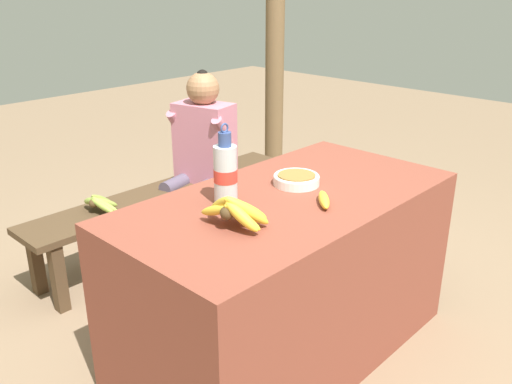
# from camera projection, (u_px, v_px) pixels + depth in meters

# --- Properties ---
(ground_plane) EXTENTS (12.00, 12.00, 0.00)m
(ground_plane) POSITION_uv_depth(u_px,v_px,m) (284.00, 348.00, 2.44)
(ground_plane) COLOR #846B51
(market_counter) EXTENTS (1.45, 0.75, 0.74)m
(market_counter) POSITION_uv_depth(u_px,v_px,m) (286.00, 276.00, 2.30)
(market_counter) COLOR brown
(market_counter) RESTS_ON ground_plane
(banana_bunch_ripe) EXTENTS (0.18, 0.28, 0.14)m
(banana_bunch_ripe) POSITION_uv_depth(u_px,v_px,m) (235.00, 210.00, 1.87)
(banana_bunch_ripe) COLOR #4C381E
(banana_bunch_ripe) RESTS_ON market_counter
(serving_bowl) EXTENTS (0.20, 0.20, 0.04)m
(serving_bowl) POSITION_uv_depth(u_px,v_px,m) (296.00, 179.00, 2.27)
(serving_bowl) COLOR white
(serving_bowl) RESTS_ON market_counter
(water_bottle) EXTENTS (0.09, 0.09, 0.32)m
(water_bottle) POSITION_uv_depth(u_px,v_px,m) (225.00, 173.00, 2.05)
(water_bottle) COLOR silver
(water_bottle) RESTS_ON market_counter
(loose_banana_front) EXTENTS (0.15, 0.14, 0.04)m
(loose_banana_front) POSITION_uv_depth(u_px,v_px,m) (324.00, 200.00, 2.07)
(loose_banana_front) COLOR gold
(loose_banana_front) RESTS_ON market_counter
(wooden_bench) EXTENTS (1.76, 0.32, 0.39)m
(wooden_bench) POSITION_uv_depth(u_px,v_px,m) (169.00, 199.00, 3.20)
(wooden_bench) COLOR #4C3823
(wooden_bench) RESTS_ON ground_plane
(seated_vendor) EXTENTS (0.45, 0.42, 1.07)m
(seated_vendor) POSITION_uv_depth(u_px,v_px,m) (201.00, 148.00, 3.22)
(seated_vendor) COLOR #564C60
(seated_vendor) RESTS_ON ground_plane
(banana_bunch_green) EXTENTS (0.16, 0.26, 0.12)m
(banana_bunch_green) POSITION_uv_depth(u_px,v_px,m) (99.00, 202.00, 2.85)
(banana_bunch_green) COLOR #4C381E
(banana_bunch_green) RESTS_ON wooden_bench
(support_post_far) EXTENTS (0.14, 0.14, 2.41)m
(support_post_far) POSITION_uv_depth(u_px,v_px,m) (275.00, 29.00, 3.93)
(support_post_far) COLOR brown
(support_post_far) RESTS_ON ground_plane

